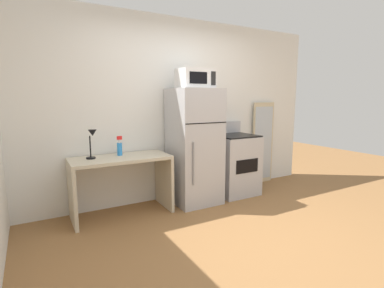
% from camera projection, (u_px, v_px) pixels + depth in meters
% --- Properties ---
extents(ground_plane, '(12.00, 12.00, 0.00)m').
position_uv_depth(ground_plane, '(246.00, 242.00, 3.00)').
color(ground_plane, olive).
extents(wall_back_white, '(5.00, 0.10, 2.60)m').
position_uv_depth(wall_back_white, '(173.00, 110.00, 4.26)').
color(wall_back_white, white).
rests_on(wall_back_white, ground).
extents(desk, '(1.21, 0.55, 0.75)m').
position_uv_depth(desk, '(121.00, 174.00, 3.65)').
color(desk, beige).
rests_on(desk, ground).
extents(desk_lamp, '(0.14, 0.12, 0.35)m').
position_uv_depth(desk_lamp, '(92.00, 139.00, 3.47)').
color(desk_lamp, black).
rests_on(desk_lamp, desk).
extents(spray_bottle, '(0.06, 0.06, 0.25)m').
position_uv_depth(spray_bottle, '(120.00, 148.00, 3.70)').
color(spray_bottle, '#2D8CEA').
rests_on(spray_bottle, desk).
extents(refrigerator, '(0.63, 0.66, 1.60)m').
position_uv_depth(refrigerator, '(194.00, 147.00, 4.07)').
color(refrigerator, '#B7B7BC').
rests_on(refrigerator, ground).
extents(microwave, '(0.46, 0.35, 0.26)m').
position_uv_depth(microwave, '(195.00, 79.00, 3.91)').
color(microwave, silver).
rests_on(microwave, refrigerator).
extents(oven_range, '(0.62, 0.61, 1.10)m').
position_uv_depth(oven_range, '(234.00, 164.00, 4.49)').
color(oven_range, '#B7B7BC').
rests_on(oven_range, ground).
extents(leaning_mirror, '(0.44, 0.03, 1.40)m').
position_uv_depth(leaning_mirror, '(263.00, 143.00, 5.07)').
color(leaning_mirror, '#C6B793').
rests_on(leaning_mirror, ground).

